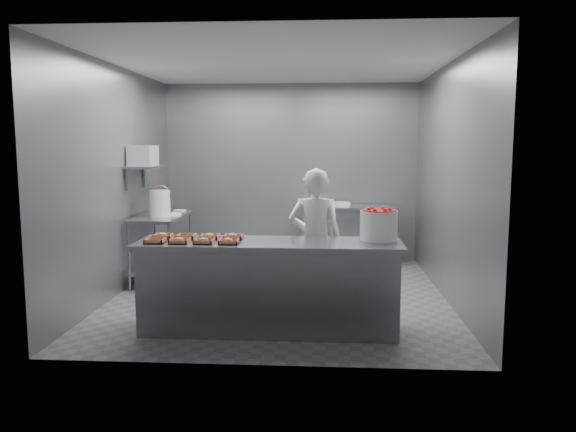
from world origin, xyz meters
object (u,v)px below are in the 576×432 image
object	(u,v)px
tray_4	(163,236)
strawberry_tub	(379,224)
back_counter	(347,235)
tray_2	(204,241)
tray_5	(187,236)
worker	(315,242)
tray_6	(210,236)
tray_0	(155,241)
appliance	(143,156)
tray_1	(179,241)
tray_7	(233,236)
prep_table	(162,238)
glaze_bucket	(160,203)
tray_3	(229,241)
service_counter	(269,286)

from	to	relation	value
tray_4	strawberry_tub	bearing A→B (deg)	0.37
back_counter	tray_2	distance (m)	3.74
tray_5	strawberry_tub	world-z (taller)	strawberry_tub
worker	tray_6	bearing A→B (deg)	28.14
tray_2	worker	distance (m)	1.30
tray_0	worker	world-z (taller)	worker
appliance	worker	bearing A→B (deg)	-25.37
tray_1	tray_6	xyz separation A→B (m)	(0.24, 0.27, 0.00)
tray_7	worker	bearing A→B (deg)	29.48
prep_table	glaze_bucket	world-z (taller)	glaze_bucket
prep_table	tray_6	distance (m)	2.11
tray_6	tray_7	distance (m)	0.24
worker	tray_4	bearing A→B (deg)	21.27
tray_7	tray_3	bearing A→B (deg)	-90.00
service_counter	strawberry_tub	distance (m)	1.25
tray_2	tray_3	size ratio (longest dim) A/B	1.00
tray_6	worker	xyz separation A→B (m)	(1.06, 0.46, -0.13)
prep_table	strawberry_tub	bearing A→B (deg)	-33.40
back_counter	worker	world-z (taller)	worker
tray_6	strawberry_tub	size ratio (longest dim) A/B	0.51
prep_table	tray_5	bearing A→B (deg)	-66.27
tray_6	appliance	bearing A→B (deg)	126.04
tray_1	tray_2	distance (m)	0.24
tray_6	tray_7	world-z (taller)	same
tray_4	tray_5	xyz separation A→B (m)	(0.24, 0.00, -0.00)
tray_2	prep_table	bearing A→B (deg)	116.37
strawberry_tub	appliance	xyz separation A→B (m)	(-2.90, 1.64, 0.64)
tray_7	strawberry_tub	world-z (taller)	strawberry_tub
tray_3	tray_5	bearing A→B (deg)	150.29
tray_1	appliance	bearing A→B (deg)	116.58
tray_1	worker	xyz separation A→B (m)	(1.30, 0.74, -0.13)
tray_1	strawberry_tub	size ratio (longest dim) A/B	0.51
tray_1	service_counter	bearing A→B (deg)	9.03
tray_5	strawberry_tub	distance (m)	1.94
strawberry_tub	tray_0	bearing A→B (deg)	-172.50
service_counter	appliance	world-z (taller)	appliance
tray_3	tray_6	world-z (taller)	same
back_counter	tray_6	xyz separation A→B (m)	(-1.52, -3.11, 0.47)
tray_3	appliance	world-z (taller)	appliance
tray_0	appliance	bearing A→B (deg)	110.67
tray_0	back_counter	bearing A→B (deg)	59.52
tray_6	tray_4	bearing A→B (deg)	180.00
prep_table	glaze_bucket	xyz separation A→B (m)	(0.03, -0.15, 0.49)
tray_3	appliance	size ratio (longest dim) A/B	0.53
tray_7	glaze_bucket	bearing A→B (deg)	126.71
tray_7	appliance	xyz separation A→B (m)	(-1.44, 1.66, 0.77)
worker	appliance	xyz separation A→B (m)	(-2.26, 1.19, 0.90)
tray_7	appliance	distance (m)	2.33
tray_4	tray_6	world-z (taller)	same
back_counter	worker	bearing A→B (deg)	-99.75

